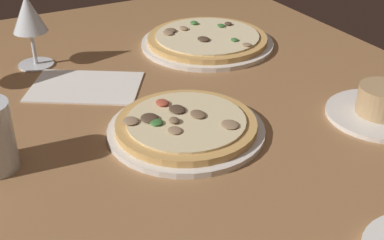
% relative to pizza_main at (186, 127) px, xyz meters
% --- Properties ---
extents(dining_table, '(1.50, 1.10, 0.04)m').
position_rel_pizza_main_xyz_m(dining_table, '(0.03, 0.01, -0.03)').
color(dining_table, '#996B42').
rests_on(dining_table, ground).
extents(pizza_main, '(0.26, 0.26, 0.03)m').
position_rel_pizza_main_xyz_m(pizza_main, '(0.00, 0.00, 0.00)').
color(pizza_main, silver).
rests_on(pizza_main, dining_table).
extents(pizza_side, '(0.30, 0.30, 0.03)m').
position_rel_pizza_main_xyz_m(pizza_side, '(-0.32, 0.22, -0.00)').
color(pizza_side, silver).
rests_on(pizza_side, dining_table).
extents(ramekin_on_saucer, '(0.19, 0.19, 0.06)m').
position_rel_pizza_main_xyz_m(ramekin_on_saucer, '(0.11, 0.32, 0.01)').
color(ramekin_on_saucer, silver).
rests_on(ramekin_on_saucer, dining_table).
extents(wine_glass_far, '(0.07, 0.07, 0.15)m').
position_rel_pizza_main_xyz_m(wine_glass_far, '(-0.39, -0.15, 0.09)').
color(wine_glass_far, silver).
rests_on(wine_glass_far, dining_table).
extents(paper_menu, '(0.23, 0.25, 0.00)m').
position_rel_pizza_main_xyz_m(paper_menu, '(-0.24, -0.09, -0.01)').
color(paper_menu, white).
rests_on(paper_menu, dining_table).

